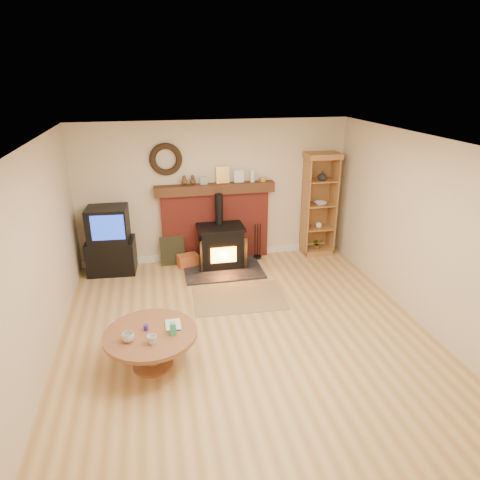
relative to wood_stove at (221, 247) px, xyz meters
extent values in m
plane|color=#B3894A|center=(-0.04, -2.28, -0.38)|extent=(5.50, 5.50, 0.00)
cube|color=beige|center=(-0.04, 0.47, 0.92)|extent=(5.00, 0.02, 2.60)
cube|color=beige|center=(-0.04, -5.03, 0.92)|extent=(5.00, 0.02, 2.60)
cube|color=beige|center=(-2.54, -2.28, 0.92)|extent=(0.02, 5.50, 2.60)
cube|color=beige|center=(2.46, -2.28, 0.92)|extent=(0.02, 5.50, 2.60)
cube|color=white|center=(-0.04, -2.28, 2.22)|extent=(5.00, 5.50, 0.02)
cube|color=white|center=(-0.04, 0.45, -0.32)|extent=(5.00, 0.04, 0.12)
torus|color=black|center=(-0.89, 0.41, 1.57)|extent=(0.57, 0.11, 0.57)
cube|color=maroon|center=(-0.04, 0.40, 0.27)|extent=(2.00, 0.15, 1.30)
cube|color=#3B2212|center=(-0.04, 0.36, 1.01)|extent=(2.20, 0.22, 0.18)
cube|color=#999999|center=(-0.24, 0.37, 1.17)|extent=(0.13, 0.05, 0.14)
cube|color=gold|center=(0.11, 0.39, 1.25)|extent=(0.24, 0.06, 0.30)
cube|color=white|center=(0.41, 0.39, 1.21)|extent=(0.18, 0.05, 0.22)
cylinder|color=white|center=(0.66, 0.37, 1.21)|extent=(0.08, 0.08, 0.22)
cylinder|color=gold|center=(0.86, 0.37, 1.13)|extent=(0.14, 0.14, 0.07)
cube|color=black|center=(0.00, -0.18, -0.37)|extent=(1.40, 1.00, 0.03)
cube|color=black|center=(0.00, 0.02, 0.00)|extent=(0.76, 0.54, 0.71)
cube|color=black|center=(0.00, 0.02, 0.38)|extent=(0.84, 0.60, 0.04)
cylinder|color=black|center=(0.00, 0.17, 0.68)|extent=(0.14, 0.14, 0.56)
cube|color=orange|center=(0.00, -0.26, -0.05)|extent=(0.46, 0.02, 0.28)
cube|color=black|center=(-0.35, -0.20, -0.02)|extent=(0.18, 0.24, 0.57)
cube|color=black|center=(0.35, -0.20, -0.02)|extent=(0.18, 0.24, 0.57)
cube|color=brown|center=(0.07, -1.24, -0.38)|extent=(1.49, 1.06, 0.01)
cube|color=black|center=(-1.96, 0.19, -0.08)|extent=(0.86, 0.63, 0.60)
cube|color=black|center=(-1.96, 0.19, 0.53)|extent=(0.72, 0.62, 0.60)
cube|color=#1633B4|center=(-1.94, -0.10, 0.56)|extent=(0.55, 0.05, 0.44)
cube|color=#9B5F33|center=(1.96, 0.25, -0.33)|extent=(0.58, 0.42, 0.10)
cube|color=#9B5F33|center=(1.96, 0.45, 0.59)|extent=(0.58, 0.02, 1.84)
cube|color=#9B5F33|center=(1.68, 0.25, 0.59)|extent=(0.02, 0.42, 1.84)
cube|color=#9B5F33|center=(2.24, 0.25, 0.59)|extent=(0.02, 0.42, 1.84)
cube|color=#9B5F33|center=(1.96, 0.25, 1.56)|extent=(0.64, 0.46, 0.10)
cube|color=#9B5F33|center=(1.96, 0.25, 0.14)|extent=(0.54, 0.38, 0.02)
cube|color=#9B5F33|center=(1.96, 0.25, 0.62)|extent=(0.54, 0.38, 0.02)
cube|color=#9B5F33|center=(1.96, 0.25, 1.09)|extent=(0.54, 0.38, 0.02)
imported|color=white|center=(1.96, 0.20, 1.19)|extent=(0.17, 0.17, 0.18)
imported|color=white|center=(1.96, 0.20, 0.66)|extent=(0.23, 0.23, 0.06)
sphere|color=white|center=(1.96, 0.20, 0.21)|extent=(0.12, 0.12, 0.12)
imported|color=#40B481|center=(1.96, 0.20, -0.17)|extent=(0.20, 0.17, 0.22)
cube|color=gold|center=(-0.61, 0.12, -0.27)|extent=(0.41, 0.31, 0.23)
cube|color=black|center=(-0.87, 0.27, -0.11)|extent=(0.45, 0.12, 0.54)
cylinder|color=black|center=(0.74, 0.22, -0.36)|extent=(0.16, 0.16, 0.04)
cylinder|color=black|center=(0.69, 0.22, -0.03)|extent=(0.02, 0.02, 0.70)
cylinder|color=black|center=(0.74, 0.22, -0.03)|extent=(0.02, 0.02, 0.70)
cylinder|color=black|center=(0.79, 0.22, -0.03)|extent=(0.02, 0.02, 0.70)
cylinder|color=brown|center=(-1.31, -2.69, -0.37)|extent=(0.49, 0.49, 0.03)
cylinder|color=brown|center=(-1.31, -2.69, -0.16)|extent=(0.18, 0.18, 0.40)
cylinder|color=brown|center=(-1.31, -2.69, 0.07)|extent=(1.12, 1.12, 0.05)
imported|color=white|center=(-1.55, -2.82, 0.15)|extent=(0.14, 0.14, 0.11)
imported|color=white|center=(-1.29, -2.92, 0.14)|extent=(0.11, 0.11, 0.10)
imported|color=#4C331E|center=(-1.12, -2.60, 0.10)|extent=(0.19, 0.25, 0.02)
cylinder|color=#37238E|center=(-1.35, -2.62, 0.13)|extent=(0.06, 0.06, 0.07)
cube|color=#40B481|center=(-1.04, -2.78, 0.17)|extent=(0.07, 0.07, 0.16)
camera|label=1|loc=(-1.15, -7.15, 2.98)|focal=32.00mm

